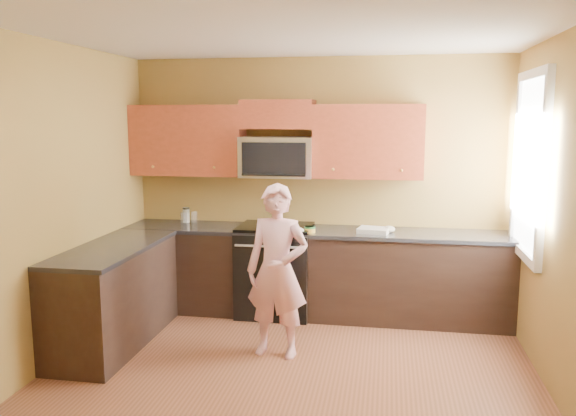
% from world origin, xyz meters
% --- Properties ---
extents(floor, '(4.00, 4.00, 0.00)m').
position_xyz_m(floor, '(0.00, 0.00, 0.00)').
color(floor, brown).
rests_on(floor, ground).
extents(ceiling, '(4.00, 4.00, 0.00)m').
position_xyz_m(ceiling, '(0.00, 0.00, 2.70)').
color(ceiling, white).
rests_on(ceiling, ground).
extents(wall_back, '(4.00, 0.00, 4.00)m').
position_xyz_m(wall_back, '(0.00, 2.00, 1.35)').
color(wall_back, olive).
rests_on(wall_back, ground).
extents(wall_front, '(4.00, 0.00, 4.00)m').
position_xyz_m(wall_front, '(0.00, -2.00, 1.35)').
color(wall_front, olive).
rests_on(wall_front, ground).
extents(wall_left, '(0.00, 4.00, 4.00)m').
position_xyz_m(wall_left, '(-2.00, 0.00, 1.35)').
color(wall_left, olive).
rests_on(wall_left, ground).
extents(wall_right, '(0.00, 4.00, 4.00)m').
position_xyz_m(wall_right, '(2.00, 0.00, 1.35)').
color(wall_right, olive).
rests_on(wall_right, ground).
extents(cabinet_back_run, '(4.00, 0.60, 0.88)m').
position_xyz_m(cabinet_back_run, '(0.00, 1.70, 0.44)').
color(cabinet_back_run, black).
rests_on(cabinet_back_run, floor).
extents(cabinet_left_run, '(0.60, 1.60, 0.88)m').
position_xyz_m(cabinet_left_run, '(-1.70, 0.60, 0.44)').
color(cabinet_left_run, black).
rests_on(cabinet_left_run, floor).
extents(countertop_back, '(4.00, 0.62, 0.04)m').
position_xyz_m(countertop_back, '(0.00, 1.69, 0.90)').
color(countertop_back, black).
rests_on(countertop_back, cabinet_back_run).
extents(countertop_left, '(0.62, 1.60, 0.04)m').
position_xyz_m(countertop_left, '(-1.69, 0.60, 0.90)').
color(countertop_left, black).
rests_on(countertop_left, cabinet_left_run).
extents(stove, '(0.76, 0.65, 0.95)m').
position_xyz_m(stove, '(-0.40, 1.68, 0.47)').
color(stove, black).
rests_on(stove, floor).
extents(microwave, '(0.76, 0.40, 0.42)m').
position_xyz_m(microwave, '(-0.40, 1.80, 1.45)').
color(microwave, silver).
rests_on(microwave, wall_back).
extents(upper_cab_left, '(1.22, 0.33, 0.75)m').
position_xyz_m(upper_cab_left, '(-1.39, 1.83, 1.45)').
color(upper_cab_left, maroon).
rests_on(upper_cab_left, wall_back).
extents(upper_cab_right, '(1.12, 0.33, 0.75)m').
position_xyz_m(upper_cab_right, '(0.54, 1.83, 1.45)').
color(upper_cab_right, maroon).
rests_on(upper_cab_right, wall_back).
extents(upper_cab_over_mw, '(0.76, 0.33, 0.30)m').
position_xyz_m(upper_cab_over_mw, '(-0.40, 1.83, 2.10)').
color(upper_cab_over_mw, maroon).
rests_on(upper_cab_over_mw, wall_back).
extents(window, '(0.06, 1.06, 1.66)m').
position_xyz_m(window, '(1.98, 1.20, 1.65)').
color(window, white).
rests_on(window, wall_right).
extents(woman, '(0.59, 0.43, 1.51)m').
position_xyz_m(woman, '(-0.17, 0.61, 0.76)').
color(woman, pink).
rests_on(woman, floor).
extents(frying_pan, '(0.29, 0.46, 0.06)m').
position_xyz_m(frying_pan, '(-0.30, 1.45, 0.95)').
color(frying_pan, black).
rests_on(frying_pan, stove).
extents(butter_tub, '(0.13, 0.13, 0.08)m').
position_xyz_m(butter_tub, '(-0.01, 1.52, 0.92)').
color(butter_tub, yellow).
rests_on(butter_tub, countertop_back).
extents(toast_slice, '(0.13, 0.13, 0.01)m').
position_xyz_m(toast_slice, '(0.65, 1.61, 0.93)').
color(toast_slice, '#B27F47').
rests_on(toast_slice, countertop_back).
extents(napkin_a, '(0.12, 0.13, 0.06)m').
position_xyz_m(napkin_a, '(-0.12, 1.45, 0.95)').
color(napkin_a, silver).
rests_on(napkin_a, countertop_back).
extents(napkin_b, '(0.12, 0.13, 0.07)m').
position_xyz_m(napkin_b, '(0.78, 1.67, 0.95)').
color(napkin_b, silver).
rests_on(napkin_b, countertop_back).
extents(dish_towel, '(0.34, 0.29, 0.05)m').
position_xyz_m(dish_towel, '(0.62, 1.62, 0.95)').
color(dish_towel, white).
rests_on(dish_towel, countertop_back).
extents(travel_mug, '(0.08, 0.08, 0.17)m').
position_xyz_m(travel_mug, '(-1.44, 1.85, 0.92)').
color(travel_mug, silver).
rests_on(travel_mug, countertop_back).
extents(glass_a, '(0.08, 0.08, 0.12)m').
position_xyz_m(glass_a, '(-1.45, 1.80, 0.98)').
color(glass_a, silver).
rests_on(glass_a, countertop_back).
extents(glass_b, '(0.07, 0.07, 0.12)m').
position_xyz_m(glass_b, '(-1.43, 1.83, 0.98)').
color(glass_b, silver).
rests_on(glass_b, countertop_back).
extents(glass_c, '(0.09, 0.09, 0.12)m').
position_xyz_m(glass_c, '(-1.35, 1.86, 0.98)').
color(glass_c, silver).
rests_on(glass_c, countertop_back).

